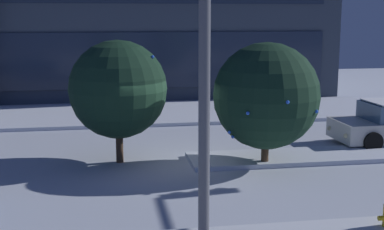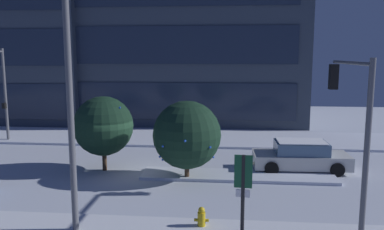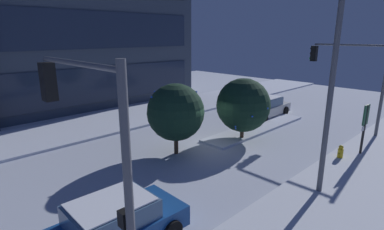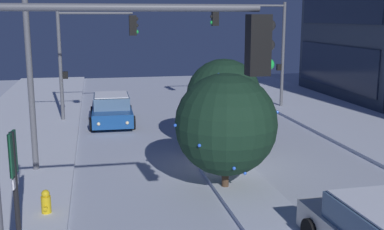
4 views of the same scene
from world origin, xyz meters
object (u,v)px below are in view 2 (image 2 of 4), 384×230
Objects in this scene: car_far at (301,156)px; traffic_light_corner_near_right at (350,106)px; decorated_tree_left_of_median at (187,135)px; street_lamp_arched at (79,66)px; fire_hydrant at (201,219)px; decorated_tree_median at (103,126)px; parking_info_sign at (243,186)px.

car_far is 6.38m from traffic_light_corner_near_right.
traffic_light_corner_near_right is 7.22m from decorated_tree_left_of_median.
street_lamp_arched is 10.58× the size of fire_hydrant.
fire_hydrant is 5.59m from decorated_tree_left_of_median.
parking_info_sign is at bearing -46.11° from decorated_tree_median.
decorated_tree_median reaches higher than car_far.
car_far is at bearing -47.11° from street_lamp_arched.
traffic_light_corner_near_right is 1.54× the size of decorated_tree_left_of_median.
street_lamp_arched reaches higher than parking_info_sign.
fire_hydrant is at bearing 108.70° from traffic_light_corner_near_right.
car_far is 0.85× the size of traffic_light_corner_near_right.
decorated_tree_left_of_median reaches higher than fire_hydrant.
car_far is 1.31× the size of decorated_tree_left_of_median.
decorated_tree_median is 4.36m from decorated_tree_left_of_median.
street_lamp_arched is at bearing 38.96° from car_far.
car_far is at bearing 58.34° from fire_hydrant.
car_far is 9.82m from decorated_tree_median.
parking_info_sign is 9.47m from decorated_tree_median.
decorated_tree_left_of_median is at bearing 18.24° from car_far.
decorated_tree_median is at bearing 3.74° from car_far.
street_lamp_arched is 3.07× the size of parking_info_sign.
decorated_tree_median is at bearing 49.25° from parking_info_sign.
decorated_tree_left_of_median is at bearing -14.32° from decorated_tree_median.
car_far is 6.10× the size of fire_hydrant.
fire_hydrant is (3.95, -0.06, -4.96)m from street_lamp_arched.
decorated_tree_left_of_median is (-5.44, -1.93, 1.38)m from car_far.
decorated_tree_left_of_median is at bearing 101.19° from fire_hydrant.
decorated_tree_left_of_median is at bearing -26.91° from street_lamp_arched.
street_lamp_arched is at bearing -119.51° from decorated_tree_left_of_median.
parking_info_sign is at bearing -67.83° from decorated_tree_left_of_median.
traffic_light_corner_near_right is 1.52× the size of decorated_tree_median.
traffic_light_corner_near_right is 6.37m from fire_hydrant.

